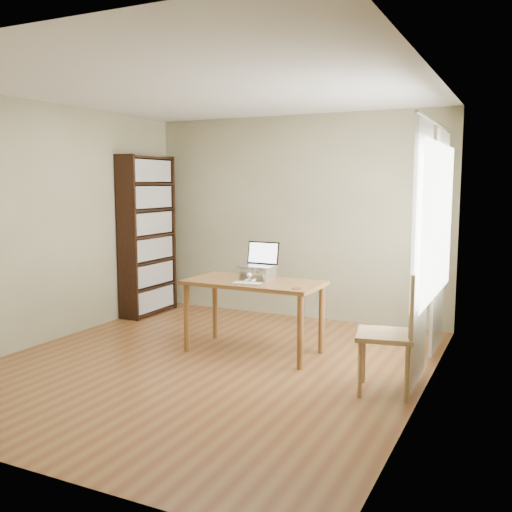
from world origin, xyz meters
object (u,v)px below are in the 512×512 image
(keyboard, at_px, (247,284))
(chair, at_px, (395,328))
(laptop, at_px, (260,260))
(bookshelf, at_px, (148,236))
(cat, at_px, (258,273))
(desk, at_px, (254,290))

(keyboard, xyz_separation_m, chair, (1.53, -0.33, -0.20))
(laptop, height_order, chair, laptop)
(bookshelf, distance_m, laptop, 2.22)
(bookshelf, xyz_separation_m, cat, (2.05, -0.88, -0.23))
(desk, xyz_separation_m, keyboard, (0.03, -0.22, 0.11))
(desk, xyz_separation_m, chair, (1.56, -0.55, -0.09))
(desk, bearing_deg, chair, -18.28)
(laptop, distance_m, chair, 1.75)
(desk, bearing_deg, cat, 91.76)
(bookshelf, bearing_deg, desk, -25.84)
(keyboard, height_order, cat, cat)
(bookshelf, distance_m, desk, 2.31)
(laptop, relative_size, keyboard, 1.17)
(desk, relative_size, keyboard, 4.59)
(keyboard, relative_size, chair, 0.30)
(laptop, height_order, keyboard, laptop)
(desk, distance_m, cat, 0.20)
(cat, xyz_separation_m, chair, (1.56, -0.66, -0.26))
(laptop, height_order, cat, laptop)
(laptop, bearing_deg, chair, -22.79)
(desk, distance_m, keyboard, 0.25)
(keyboard, distance_m, cat, 0.34)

